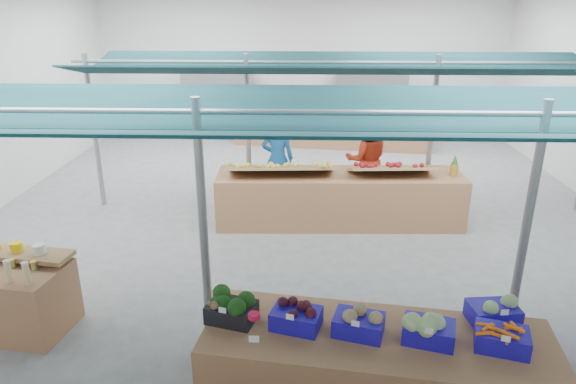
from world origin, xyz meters
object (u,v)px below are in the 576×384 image
fruit_counter (339,198)px  vendor_left (278,159)px  veg_counter (376,363)px  vendor_right (367,160)px

fruit_counter → vendor_left: bearing=135.7°
veg_counter → fruit_counter: (-0.13, 4.44, 0.13)m
fruit_counter → veg_counter: bearing=-90.1°
veg_counter → vendor_right: bearing=93.0°
vendor_left → vendor_right: 1.80m
vendor_left → veg_counter: bearing=101.8°
fruit_counter → vendor_right: size_ratio=2.50×
fruit_counter → vendor_left: (-1.20, 1.10, 0.41)m
veg_counter → fruit_counter: 4.44m
veg_counter → vendor_left: size_ratio=2.00×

